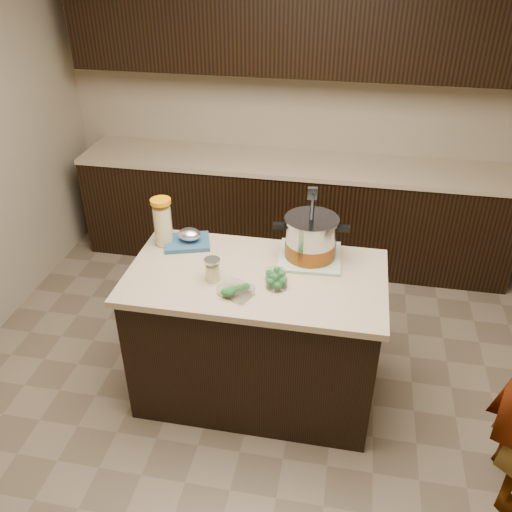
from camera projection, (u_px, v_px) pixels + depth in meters
The scene contains 12 objects.
ground_plane at pixel (256, 389), 3.52m from camera, with size 4.00×4.00×0.00m, color brown.
room_shell at pixel (256, 134), 2.61m from camera, with size 4.04×4.04×2.72m.
back_cabinets at pixel (295, 155), 4.47m from camera, with size 3.60×0.63×2.33m.
island at pixel (256, 335), 3.28m from camera, with size 1.46×0.81×0.90m.
dish_towel at pixel (310, 257), 3.18m from camera, with size 0.36×0.36×0.02m, color #60875B.
stock_pot at pixel (311, 240), 3.12m from camera, with size 0.44×0.34×0.44m.
lemonade_pitcher at pixel (163, 224), 3.26m from camera, with size 0.13×0.13×0.30m.
mason_jar at pixel (213, 270), 2.96m from camera, with size 0.09×0.09×0.14m.
broccoli_tub_left at pixel (275, 275), 2.99m from camera, with size 0.15×0.15×0.05m.
broccoli_tub_right at pixel (277, 283), 2.92m from camera, with size 0.12×0.12×0.06m.
broccoli_tub_rect at pixel (236, 291), 2.86m from camera, with size 0.20×0.18×0.06m.
blue_tray at pixel (188, 239), 3.31m from camera, with size 0.32×0.29×0.10m.
Camera 1 is at (0.47, -2.49, 2.60)m, focal length 38.00 mm.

